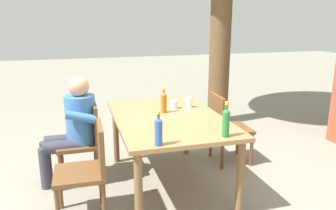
{
  "coord_description": "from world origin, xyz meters",
  "views": [
    {
      "loc": [
        3.17,
        -0.9,
        1.77
      ],
      "look_at": [
        0.0,
        0.0,
        0.9
      ],
      "focal_mm": 35.49,
      "sensor_mm": 36.0,
      "label": 1
    }
  ],
  "objects_px": {
    "dining_table": "(168,124)",
    "cup_glass": "(174,104)",
    "bottle_green": "(226,122)",
    "chair_near_left": "(85,138)",
    "bottle_blue": "(159,131)",
    "chair_far_left": "(226,125)",
    "backpack_by_near_side": "(153,128)",
    "person_in_white_shirt": "(74,124)",
    "chair_near_right": "(88,166)",
    "bottle_amber": "(164,102)",
    "cup_white": "(189,102)"
  },
  "relations": [
    {
      "from": "person_in_white_shirt",
      "to": "bottle_green",
      "type": "bearing_deg",
      "value": 49.2
    },
    {
      "from": "chair_near_left",
      "to": "chair_near_right",
      "type": "relative_size",
      "value": 1.0
    },
    {
      "from": "bottle_green",
      "to": "cup_white",
      "type": "xyz_separation_m",
      "value": [
        -0.99,
        0.02,
        -0.07
      ]
    },
    {
      "from": "bottle_amber",
      "to": "backpack_by_near_side",
      "type": "xyz_separation_m",
      "value": [
        -1.22,
        0.16,
        -0.7
      ]
    },
    {
      "from": "dining_table",
      "to": "chair_near_right",
      "type": "bearing_deg",
      "value": -66.19
    },
    {
      "from": "chair_near_left",
      "to": "chair_near_right",
      "type": "xyz_separation_m",
      "value": [
        0.74,
        -0.0,
        0.0
      ]
    },
    {
      "from": "chair_far_left",
      "to": "bottle_blue",
      "type": "distance_m",
      "value": 1.65
    },
    {
      "from": "cup_white",
      "to": "bottle_green",
      "type": "bearing_deg",
      "value": -1.09
    },
    {
      "from": "dining_table",
      "to": "chair_far_left",
      "type": "distance_m",
      "value": 0.94
    },
    {
      "from": "chair_near_left",
      "to": "cup_glass",
      "type": "height_order",
      "value": "cup_glass"
    },
    {
      "from": "chair_near_left",
      "to": "bottle_amber",
      "type": "height_order",
      "value": "bottle_amber"
    },
    {
      "from": "dining_table",
      "to": "cup_glass",
      "type": "height_order",
      "value": "cup_glass"
    },
    {
      "from": "chair_far_left",
      "to": "backpack_by_near_side",
      "type": "xyz_separation_m",
      "value": [
        -0.99,
        -0.69,
        -0.3
      ]
    },
    {
      "from": "chair_far_left",
      "to": "cup_white",
      "type": "bearing_deg",
      "value": -79.12
    },
    {
      "from": "bottle_amber",
      "to": "cup_glass",
      "type": "relative_size",
      "value": 2.9
    },
    {
      "from": "cup_white",
      "to": "person_in_white_shirt",
      "type": "bearing_deg",
      "value": -94.31
    },
    {
      "from": "backpack_by_near_side",
      "to": "chair_far_left",
      "type": "bearing_deg",
      "value": 34.87
    },
    {
      "from": "chair_far_left",
      "to": "person_in_white_shirt",
      "type": "relative_size",
      "value": 0.74
    },
    {
      "from": "bottle_blue",
      "to": "dining_table",
      "type": "bearing_deg",
      "value": 158.85
    },
    {
      "from": "dining_table",
      "to": "chair_near_right",
      "type": "distance_m",
      "value": 0.94
    },
    {
      "from": "dining_table",
      "to": "bottle_amber",
      "type": "xyz_separation_m",
      "value": [
        -0.14,
        -0.01,
        0.2
      ]
    },
    {
      "from": "chair_far_left",
      "to": "bottle_green",
      "type": "height_order",
      "value": "bottle_green"
    },
    {
      "from": "chair_near_right",
      "to": "bottle_blue",
      "type": "distance_m",
      "value": 0.79
    },
    {
      "from": "person_in_white_shirt",
      "to": "bottle_blue",
      "type": "bearing_deg",
      "value": 30.41
    },
    {
      "from": "dining_table",
      "to": "backpack_by_near_side",
      "type": "height_order",
      "value": "dining_table"
    },
    {
      "from": "chair_far_left",
      "to": "backpack_by_near_side",
      "type": "height_order",
      "value": "chair_far_left"
    },
    {
      "from": "chair_far_left",
      "to": "bottle_blue",
      "type": "height_order",
      "value": "bottle_blue"
    },
    {
      "from": "bottle_green",
      "to": "cup_white",
      "type": "height_order",
      "value": "bottle_green"
    },
    {
      "from": "chair_far_left",
      "to": "cup_white",
      "type": "height_order",
      "value": "cup_white"
    },
    {
      "from": "chair_near_left",
      "to": "chair_far_left",
      "type": "distance_m",
      "value": 1.68
    },
    {
      "from": "cup_glass",
      "to": "bottle_blue",
      "type": "bearing_deg",
      "value": -23.3
    },
    {
      "from": "chair_far_left",
      "to": "chair_near_left",
      "type": "bearing_deg",
      "value": -89.91
    },
    {
      "from": "bottle_green",
      "to": "cup_glass",
      "type": "distance_m",
      "value": 1.0
    },
    {
      "from": "bottle_green",
      "to": "chair_near_right",
      "type": "bearing_deg",
      "value": -106.75
    },
    {
      "from": "bottle_amber",
      "to": "backpack_by_near_side",
      "type": "relative_size",
      "value": 0.68
    },
    {
      "from": "chair_near_right",
      "to": "bottle_green",
      "type": "bearing_deg",
      "value": 73.25
    },
    {
      "from": "backpack_by_near_side",
      "to": "cup_white",
      "type": "bearing_deg",
      "value": 9.21
    },
    {
      "from": "bottle_blue",
      "to": "bottle_green",
      "type": "height_order",
      "value": "bottle_green"
    },
    {
      "from": "bottle_amber",
      "to": "cup_glass",
      "type": "distance_m",
      "value": 0.21
    },
    {
      "from": "bottle_amber",
      "to": "chair_near_right",
      "type": "bearing_deg",
      "value": -58.37
    },
    {
      "from": "chair_far_left",
      "to": "chair_near_right",
      "type": "bearing_deg",
      "value": -66.16
    },
    {
      "from": "bottle_green",
      "to": "bottle_blue",
      "type": "bearing_deg",
      "value": -86.58
    },
    {
      "from": "chair_near_right",
      "to": "cup_white",
      "type": "distance_m",
      "value": 1.38
    },
    {
      "from": "chair_near_left",
      "to": "dining_table",
      "type": "bearing_deg",
      "value": 66.28
    },
    {
      "from": "bottle_blue",
      "to": "cup_white",
      "type": "relative_size",
      "value": 2.42
    },
    {
      "from": "dining_table",
      "to": "cup_glass",
      "type": "bearing_deg",
      "value": 151.03
    },
    {
      "from": "backpack_by_near_side",
      "to": "chair_near_left",
      "type": "bearing_deg",
      "value": -44.97
    },
    {
      "from": "bottle_amber",
      "to": "backpack_by_near_side",
      "type": "height_order",
      "value": "bottle_amber"
    },
    {
      "from": "bottle_green",
      "to": "backpack_by_near_side",
      "type": "height_order",
      "value": "bottle_green"
    },
    {
      "from": "person_in_white_shirt",
      "to": "bottle_green",
      "type": "distance_m",
      "value": 1.68
    }
  ]
}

